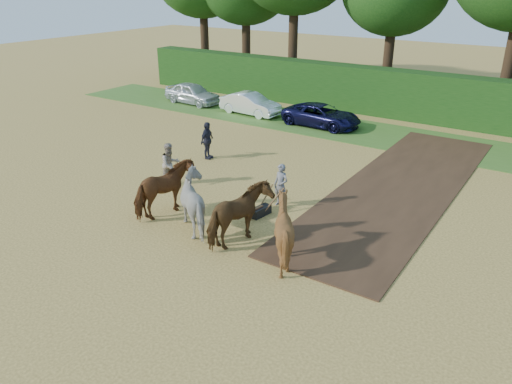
{
  "coord_description": "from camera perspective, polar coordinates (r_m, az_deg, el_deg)",
  "views": [
    {
      "loc": [
        7.32,
        -13.16,
        8.52
      ],
      "look_at": [
        -1.72,
        0.45,
        1.4
      ],
      "focal_mm": 35.0,
      "sensor_mm": 36.0,
      "label": 1
    }
  ],
  "objects": [
    {
      "name": "parked_cars",
      "position": [
        29.51,
        15.8,
        7.27
      ],
      "size": [
        36.26,
        3.19,
        1.49
      ],
      "color": "silver",
      "rests_on": "ground"
    },
    {
      "name": "hedgerow",
      "position": [
        33.25,
        20.4,
        9.91
      ],
      "size": [
        46.0,
        1.6,
        3.0
      ],
      "primitive_type": "cube",
      "color": "#14380F",
      "rests_on": "ground"
    },
    {
      "name": "ground",
      "position": [
        17.3,
        3.94,
        -6.01
      ],
      "size": [
        120.0,
        120.0,
        0.0
      ],
      "primitive_type": "plane",
      "color": "gold",
      "rests_on": "ground"
    },
    {
      "name": "spectator_far",
      "position": [
        25.11,
        -5.6,
        5.87
      ],
      "size": [
        0.63,
        1.17,
        1.89
      ],
      "primitive_type": "imported",
      "rotation": [
        0.0,
        0.0,
        1.73
      ],
      "color": "#23242F",
      "rests_on": "ground"
    },
    {
      "name": "grass_verge",
      "position": [
        29.39,
        17.77,
        5.59
      ],
      "size": [
        50.0,
        5.0,
        0.03
      ],
      "primitive_type": "cube",
      "color": "#38601E",
      "rests_on": "ground"
    },
    {
      "name": "spectator_near",
      "position": [
        22.04,
        -9.77,
        3.13
      ],
      "size": [
        0.91,
        1.07,
        1.91
      ],
      "primitive_type": "imported",
      "rotation": [
        0.0,
        0.0,
        1.35
      ],
      "color": "#C6B09C",
      "rests_on": "ground"
    },
    {
      "name": "earth_strip",
      "position": [
        22.64,
        16.17,
        0.53
      ],
      "size": [
        4.5,
        17.0,
        0.05
      ],
      "primitive_type": "cube",
      "color": "#472D1C",
      "rests_on": "ground"
    },
    {
      "name": "plough_team",
      "position": [
        17.44,
        -4.0,
        -1.89
      ],
      "size": [
        7.15,
        4.98,
        2.11
      ],
      "color": "brown",
      "rests_on": "ground"
    }
  ]
}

